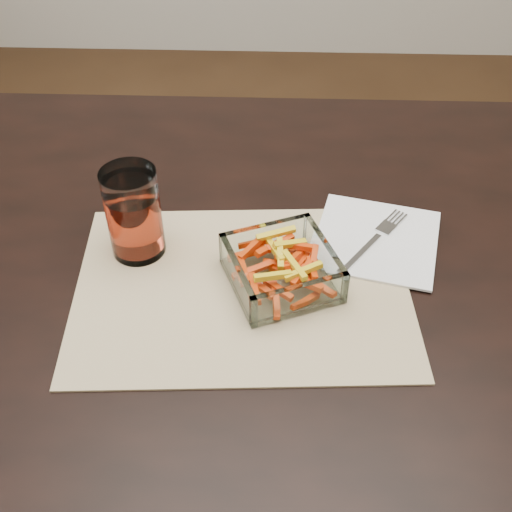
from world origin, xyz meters
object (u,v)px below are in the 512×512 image
object	(u,v)px
glass_bowl	(282,270)
fork	(376,238)
tumbler	(134,216)
dining_table	(322,298)

from	to	relation	value
glass_bowl	fork	distance (m)	0.16
tumbler	fork	size ratio (longest dim) A/B	0.93
fork	tumbler	bearing A→B (deg)	-138.77
dining_table	fork	bearing A→B (deg)	22.49
glass_bowl	fork	bearing A→B (deg)	32.78
glass_bowl	dining_table	bearing A→B (deg)	42.08
glass_bowl	tumbler	xyz separation A→B (m)	(-0.20, 0.06, 0.04)
tumbler	fork	bearing A→B (deg)	4.83
glass_bowl	fork	size ratio (longest dim) A/B	1.21
dining_table	glass_bowl	world-z (taller)	glass_bowl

